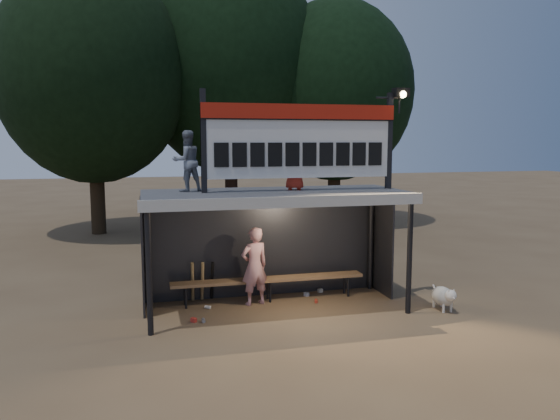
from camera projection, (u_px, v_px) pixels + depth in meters
The scene contains 13 objects.
ground at pixel (275, 308), 10.73m from camera, with size 80.00×80.00×0.00m, color brown.
player at pixel (254, 266), 10.91m from camera, with size 0.57×0.38×1.57m, color silver.
child_a at pixel (187, 161), 10.30m from camera, with size 0.56×0.44×1.16m, color slate.
child_b at pixel (295, 166), 10.63m from camera, with size 0.46×0.30×0.94m, color maroon.
dugout_shelter at pixel (272, 214), 10.73m from camera, with size 5.10×2.08×2.32m.
scoreboard_assembly at pixel (303, 138), 10.43m from camera, with size 4.10×0.27×1.99m.
bench at pixel (269, 280), 11.20m from camera, with size 4.00×0.35×0.48m.
tree_left at pixel (92, 75), 18.67m from camera, with size 6.46×6.46×9.27m.
tree_mid at pixel (230, 66), 21.24m from camera, with size 7.22×7.22×10.36m.
tree_right at pixel (335, 91), 21.38m from camera, with size 6.08×6.08×8.72m.
dog at pixel (444, 296), 10.59m from camera, with size 0.36×0.81×0.49m.
bats at pixel (202, 281), 11.14m from camera, with size 0.48×0.32×0.84m.
litter at pixel (262, 305), 10.86m from camera, with size 2.97×1.45×0.08m.
Camera 1 is at (-2.46, -10.10, 3.29)m, focal length 35.00 mm.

